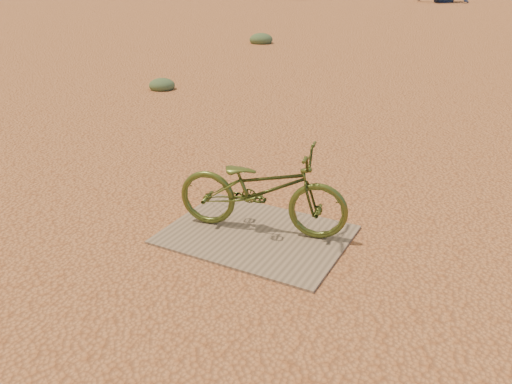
% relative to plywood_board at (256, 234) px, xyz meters
% --- Properties ---
extents(ground, '(120.00, 120.00, 0.00)m').
position_rel_plywood_board_xyz_m(ground, '(-0.55, 0.59, -0.01)').
color(ground, '#B97349').
rests_on(ground, ground).
extents(plywood_board, '(1.58, 1.17, 0.02)m').
position_rel_plywood_board_xyz_m(plywood_board, '(0.00, 0.00, 0.00)').
color(plywood_board, '#886F5C').
rests_on(plywood_board, ground).
extents(bicycle, '(1.61, 0.85, 0.81)m').
position_rel_plywood_board_xyz_m(bicycle, '(0.01, 0.09, 0.41)').
color(bicycle, '#44511F').
rests_on(bicycle, plywood_board).
extents(kale_a, '(0.52, 0.52, 0.29)m').
position_rel_plywood_board_xyz_m(kale_a, '(-4.54, 4.50, -0.01)').
color(kale_a, '#4D6241').
rests_on(kale_a, ground).
extents(kale_c, '(0.77, 0.77, 0.42)m').
position_rel_plywood_board_xyz_m(kale_c, '(-6.05, 11.73, -0.01)').
color(kale_c, '#4D6241').
rests_on(kale_c, ground).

